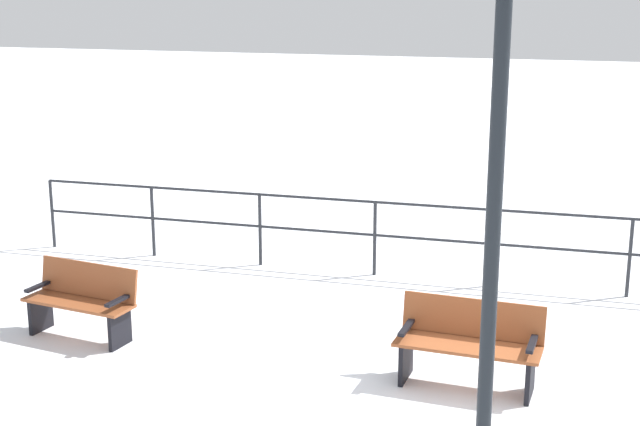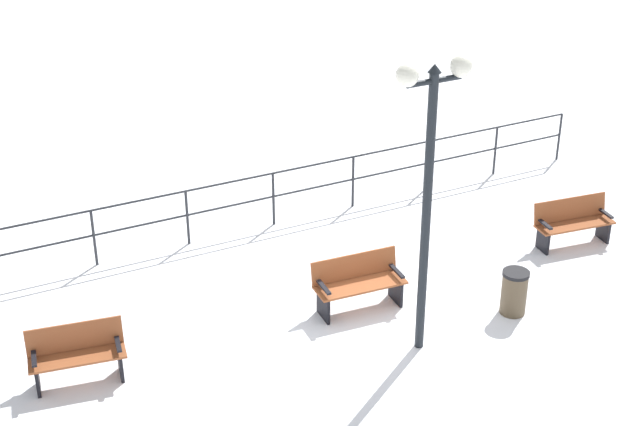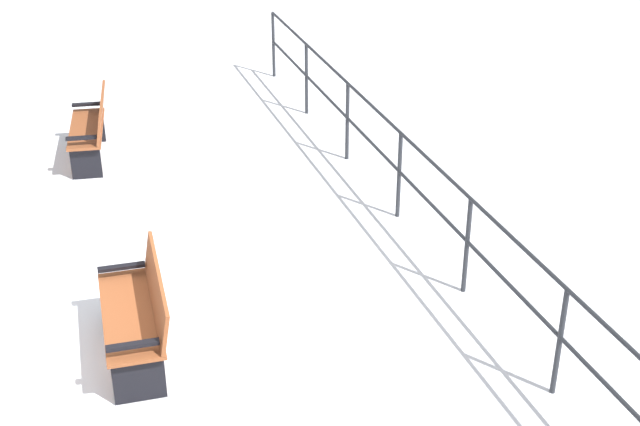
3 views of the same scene
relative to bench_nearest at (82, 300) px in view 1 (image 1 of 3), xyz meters
The scene contains 5 objects.
ground_plane 4.62m from the bench_nearest, 88.09° to the left, with size 80.00×80.00×0.00m, color white.
bench_nearest is the anchor object (origin of this frame).
bench_second 4.60m from the bench_nearest, 88.59° to the left, with size 0.67×1.55×0.90m.
lamppost_middle 5.85m from the bench_nearest, 72.80° to the left, with size 0.32×1.18×4.61m.
waterfront_railing 5.63m from the bench_nearest, 125.18° to the left, with size 0.05×13.98×1.10m.
Camera 1 is at (9.02, 0.93, 4.20)m, focal length 51.64 mm.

